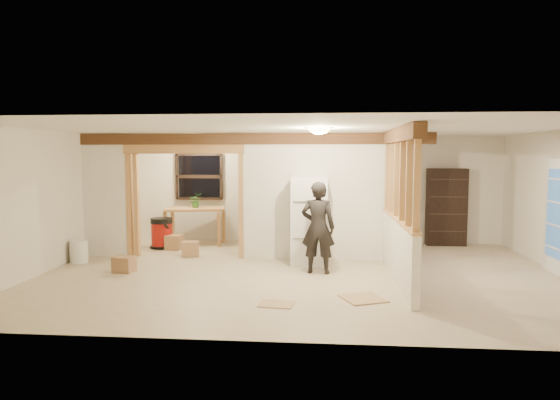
# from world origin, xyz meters

# --- Properties ---
(floor) EXTENTS (9.00, 6.50, 0.01)m
(floor) POSITION_xyz_m (0.00, 0.00, -0.01)
(floor) COLOR #C2B090
(floor) RESTS_ON ground
(ceiling) EXTENTS (9.00, 6.50, 0.01)m
(ceiling) POSITION_xyz_m (0.00, 0.00, 2.50)
(ceiling) COLOR white
(wall_back) EXTENTS (9.00, 0.01, 2.50)m
(wall_back) POSITION_xyz_m (0.00, 3.25, 1.25)
(wall_back) COLOR silver
(wall_back) RESTS_ON floor
(wall_front) EXTENTS (9.00, 0.01, 2.50)m
(wall_front) POSITION_xyz_m (0.00, -3.25, 1.25)
(wall_front) COLOR silver
(wall_front) RESTS_ON floor
(wall_left) EXTENTS (0.01, 6.50, 2.50)m
(wall_left) POSITION_xyz_m (-4.50, 0.00, 1.25)
(wall_left) COLOR silver
(wall_left) RESTS_ON floor
(partition_left_stub) EXTENTS (0.90, 0.12, 2.50)m
(partition_left_stub) POSITION_xyz_m (-4.05, 1.20, 1.25)
(partition_left_stub) COLOR white
(partition_left_stub) RESTS_ON floor
(partition_center) EXTENTS (2.80, 0.12, 2.50)m
(partition_center) POSITION_xyz_m (0.20, 1.20, 1.25)
(partition_center) COLOR white
(partition_center) RESTS_ON floor
(doorway_frame) EXTENTS (2.46, 0.14, 2.20)m
(doorway_frame) POSITION_xyz_m (-2.40, 1.20, 1.10)
(doorway_frame) COLOR tan
(doorway_frame) RESTS_ON floor
(header_beam_back) EXTENTS (7.00, 0.18, 0.22)m
(header_beam_back) POSITION_xyz_m (-1.00, 1.20, 2.38)
(header_beam_back) COLOR brown
(header_beam_back) RESTS_ON ceiling
(header_beam_right) EXTENTS (0.18, 3.30, 0.22)m
(header_beam_right) POSITION_xyz_m (1.60, -0.40, 2.38)
(header_beam_right) COLOR brown
(header_beam_right) RESTS_ON ceiling
(pony_wall) EXTENTS (0.12, 3.20, 1.00)m
(pony_wall) POSITION_xyz_m (1.60, -0.40, 0.50)
(pony_wall) COLOR white
(pony_wall) RESTS_ON floor
(stud_partition) EXTENTS (0.14, 3.20, 1.32)m
(stud_partition) POSITION_xyz_m (1.60, -0.40, 1.66)
(stud_partition) COLOR tan
(stud_partition) RESTS_ON pony_wall
(window_back) EXTENTS (1.12, 0.10, 1.10)m
(window_back) POSITION_xyz_m (-2.60, 3.17, 1.55)
(window_back) COLOR black
(window_back) RESTS_ON wall_back
(french_door) EXTENTS (0.12, 0.86, 2.00)m
(french_door) POSITION_xyz_m (4.42, 0.40, 1.00)
(french_door) COLOR white
(french_door) RESTS_ON floor
(ceiling_dome_main) EXTENTS (0.36, 0.36, 0.16)m
(ceiling_dome_main) POSITION_xyz_m (0.30, -0.50, 2.48)
(ceiling_dome_main) COLOR #FFEABF
(ceiling_dome_main) RESTS_ON ceiling
(ceiling_dome_util) EXTENTS (0.32, 0.32, 0.14)m
(ceiling_dome_util) POSITION_xyz_m (-2.50, 2.30, 2.48)
(ceiling_dome_util) COLOR #FFEABF
(ceiling_dome_util) RESTS_ON ceiling
(hanging_bulb) EXTENTS (0.07, 0.07, 0.07)m
(hanging_bulb) POSITION_xyz_m (-2.00, 1.60, 2.18)
(hanging_bulb) COLOR #FFD88C
(hanging_bulb) RESTS_ON ceiling
(refrigerator) EXTENTS (0.68, 0.66, 1.65)m
(refrigerator) POSITION_xyz_m (0.12, 0.81, 0.83)
(refrigerator) COLOR white
(refrigerator) RESTS_ON floor
(woman) EXTENTS (0.63, 0.45, 1.62)m
(woman) POSITION_xyz_m (0.29, 0.04, 0.81)
(woman) COLOR black
(woman) RESTS_ON floor
(work_table) EXTENTS (1.46, 0.94, 0.85)m
(work_table) POSITION_xyz_m (-2.58, 2.66, 0.42)
(work_table) COLOR tan
(work_table) RESTS_ON floor
(potted_plant) EXTENTS (0.37, 0.34, 0.34)m
(potted_plant) POSITION_xyz_m (-2.57, 2.74, 1.02)
(potted_plant) COLOR #265224
(potted_plant) RESTS_ON work_table
(shop_vac) EXTENTS (0.68, 0.68, 0.68)m
(shop_vac) POSITION_xyz_m (-3.19, 2.12, 0.34)
(shop_vac) COLOR maroon
(shop_vac) RESTS_ON floor
(bookshelf) EXTENTS (0.88, 0.29, 1.76)m
(bookshelf) POSITION_xyz_m (3.18, 3.03, 0.88)
(bookshelf) COLOR black
(bookshelf) RESTS_ON floor
(bucket) EXTENTS (0.39, 0.39, 0.43)m
(bucket) POSITION_xyz_m (-4.30, 0.51, 0.21)
(bucket) COLOR silver
(bucket) RESTS_ON floor
(box_util_a) EXTENTS (0.41, 0.38, 0.29)m
(box_util_a) POSITION_xyz_m (-2.34, 1.34, 0.15)
(box_util_a) COLOR #9D724C
(box_util_a) RESTS_ON floor
(box_util_b) EXTENTS (0.36, 0.36, 0.31)m
(box_util_b) POSITION_xyz_m (-2.89, 2.02, 0.16)
(box_util_b) COLOR #9D724C
(box_util_b) RESTS_ON floor
(box_front) EXTENTS (0.38, 0.33, 0.28)m
(box_front) POSITION_xyz_m (-3.13, -0.17, 0.14)
(box_front) COLOR #9D724C
(box_front) RESTS_ON floor
(floor_panel_near) EXTENTS (0.73, 0.73, 0.02)m
(floor_panel_near) POSITION_xyz_m (0.95, -1.50, 0.01)
(floor_panel_near) COLOR tan
(floor_panel_near) RESTS_ON floor
(floor_panel_far) EXTENTS (0.51, 0.43, 0.01)m
(floor_panel_far) POSITION_xyz_m (-0.26, -1.86, 0.01)
(floor_panel_far) COLOR tan
(floor_panel_far) RESTS_ON floor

